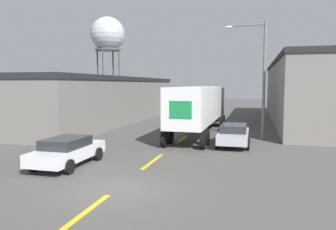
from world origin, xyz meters
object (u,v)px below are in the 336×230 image
at_px(parked_car_left_near, 67,151).
at_px(parked_car_right_mid, 234,134).
at_px(semi_truck, 201,105).
at_px(water_tower, 108,35).
at_px(street_lamp, 259,72).

xyz_separation_m(parked_car_left_near, parked_car_right_mid, (7.48, 7.38, 0.00)).
bearing_deg(semi_truck, water_tower, 126.40).
height_order(parked_car_left_near, street_lamp, street_lamp).
bearing_deg(water_tower, semi_truck, -54.16).
distance_m(semi_truck, parked_car_left_near, 12.86).
height_order(parked_car_left_near, parked_car_right_mid, same).
bearing_deg(street_lamp, water_tower, 129.21).
bearing_deg(semi_truck, street_lamp, -21.93).
bearing_deg(water_tower, parked_car_right_mid, -54.58).
bearing_deg(street_lamp, parked_car_left_near, -131.74).
xyz_separation_m(water_tower, street_lamp, (26.82, -32.86, -8.26)).
relative_size(water_tower, street_lamp, 1.99).
xyz_separation_m(semi_truck, street_lamp, (4.40, -1.82, 2.48)).
height_order(parked_car_left_near, water_tower, water_tower).
height_order(semi_truck, street_lamp, street_lamp).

